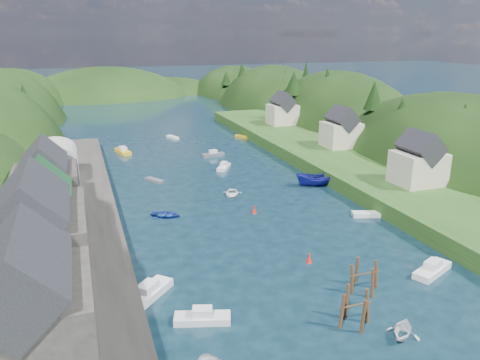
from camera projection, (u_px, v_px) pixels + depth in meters
name	position (u px, v px, depth m)	size (l,w,h in m)	color
ground	(202.00, 168.00, 90.24)	(600.00, 600.00, 0.00)	black
hillside_right	(337.00, 155.00, 129.15)	(36.00, 245.56, 48.00)	black
far_hills	(133.00, 118.00, 205.57)	(103.00, 68.00, 44.00)	black
hill_trees	(182.00, 100.00, 101.20)	(91.72, 150.72, 12.44)	black
quay_left	(71.00, 243.00, 55.36)	(12.00, 110.00, 2.00)	#2D2B28
terrace_left_grass	(6.00, 250.00, 53.08)	(12.00, 110.00, 2.50)	#234719
quayside_buildings	(40.00, 246.00, 40.65)	(8.00, 35.84, 12.90)	#2D2B28
boat_sheds	(54.00, 168.00, 70.57)	(7.00, 21.00, 7.50)	#2D2D30
terrace_right	(343.00, 163.00, 88.75)	(16.00, 120.00, 2.40)	#234719
right_bank_cottages	(336.00, 130.00, 95.81)	(9.00, 59.24, 8.41)	beige
piling_cluster_near	(355.00, 311.00, 41.06)	(3.11, 2.91, 3.92)	#382314
piling_cluster_far	(364.00, 279.00, 46.75)	(3.37, 3.12, 3.65)	#382314
channel_buoy_near	(309.00, 258.00, 52.73)	(0.70, 0.70, 1.10)	red
channel_buoy_far	(254.00, 210.00, 67.30)	(0.70, 0.70, 1.10)	red
moored_boats	(254.00, 212.00, 65.81)	(38.20, 90.84, 2.51)	#4F565B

